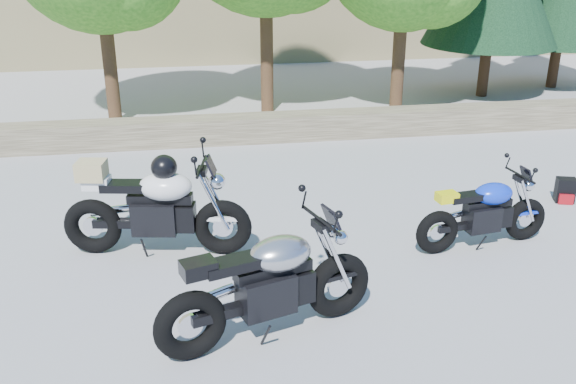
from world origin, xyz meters
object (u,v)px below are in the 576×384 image
at_px(silver_bike, 270,285).
at_px(white_bike, 155,206).
at_px(backpack, 565,191).
at_px(blue_bike, 484,213).

height_order(silver_bike, white_bike, white_bike).
relative_size(white_bike, backpack, 6.34).
bearing_deg(blue_bike, silver_bike, -160.98).
distance_m(silver_bike, backpack, 5.55).
bearing_deg(silver_bike, blue_bike, 9.49).
distance_m(silver_bike, white_bike, 2.31).
relative_size(silver_bike, blue_bike, 1.22).
xyz_separation_m(silver_bike, blue_bike, (2.97, 1.52, -0.11)).
height_order(white_bike, backpack, white_bike).
bearing_deg(blue_bike, white_bike, 165.37).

